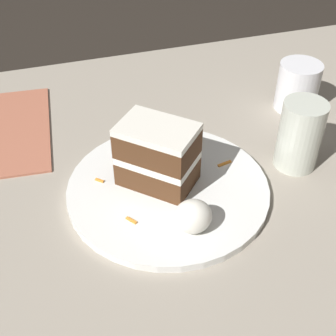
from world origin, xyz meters
The scene contains 10 objects.
ground_plane centered at (0.00, 0.00, 0.00)m, with size 6.00×6.00×0.00m, color black.
dining_table centered at (0.00, 0.00, 0.02)m, with size 1.28×0.96×0.03m, color gray.
plate centered at (-0.02, 0.01, 0.04)m, with size 0.31×0.31×0.01m, color white.
cake_slice centered at (-0.03, 0.03, 0.10)m, with size 0.13×0.13×0.10m.
cream_dollop centered at (-0.02, -0.08, 0.07)m, with size 0.05×0.05×0.05m, color white.
orange_garnish centered at (0.04, 0.11, 0.05)m, with size 0.05×0.05×0.01m, color orange.
carrot_shreds_scatter centered at (-0.04, 0.05, 0.05)m, with size 0.22×0.17×0.00m.
drinking_glass centered at (0.20, 0.02, 0.08)m, with size 0.07×0.07×0.12m.
coffee_mug centered at (0.28, 0.17, 0.08)m, with size 0.08×0.08×0.09m.
menu_card centered at (-0.26, 0.25, 0.04)m, with size 0.17×0.26×0.00m, color #B2664C.
Camera 1 is at (-0.18, -0.49, 0.53)m, focal length 50.00 mm.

